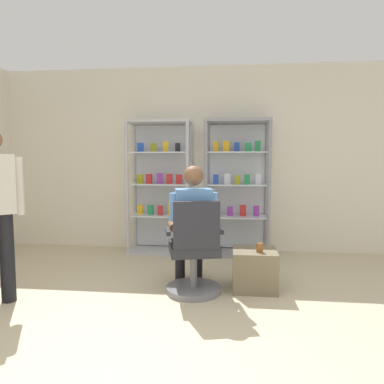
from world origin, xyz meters
The scene contains 8 objects.
ground_plane centered at (0.00, 0.00, 0.00)m, with size 7.20×7.20×0.00m, color #C6B793.
back_wall centered at (0.00, 3.00, 1.35)m, with size 6.00×0.10×2.70m, color silver.
display_cabinet_left centered at (-0.55, 2.76, 0.96)m, with size 0.90×0.45×1.90m.
display_cabinet_right centered at (0.55, 2.76, 0.97)m, with size 0.90×0.45×1.90m.
office_chair centered at (0.11, 1.14, 0.39)m, with size 0.62×0.58×0.96m.
seated_shopkeeper centered at (0.07, 1.30, 0.71)m, with size 0.55×0.62×1.29m.
storage_crate centered at (0.72, 1.37, 0.21)m, with size 0.45×0.45×0.42m, color #72664C.
tea_glass centered at (0.76, 1.28, 0.46)m, with size 0.07×0.07×0.09m, color brown.
Camera 1 is at (0.47, -2.30, 1.35)m, focal length 33.19 mm.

